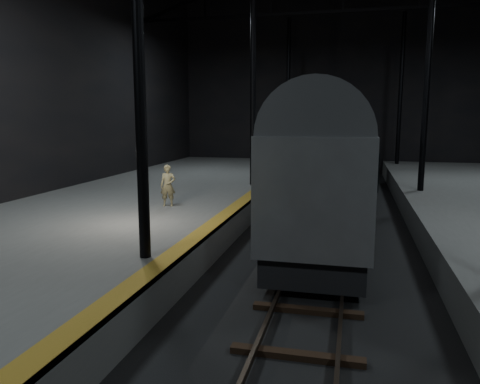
% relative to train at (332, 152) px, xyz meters
% --- Properties ---
extents(ground, '(44.00, 44.00, 0.00)m').
position_rel_train_xyz_m(ground, '(0.00, -5.82, -2.81)').
color(ground, black).
rests_on(ground, ground).
extents(platform_left, '(9.00, 43.80, 1.00)m').
position_rel_train_xyz_m(platform_left, '(-7.50, -5.82, -2.31)').
color(platform_left, '#575855').
rests_on(platform_left, ground).
extents(tactile_strip, '(0.50, 43.80, 0.01)m').
position_rel_train_xyz_m(tactile_strip, '(-3.25, -5.82, -1.80)').
color(tactile_strip, olive).
rests_on(tactile_strip, platform_left).
extents(track, '(2.40, 43.00, 0.24)m').
position_rel_train_xyz_m(track, '(0.00, -5.82, -2.74)').
color(track, '#3F3328').
rests_on(track, ground).
extents(train, '(2.82, 18.82, 5.03)m').
position_rel_train_xyz_m(train, '(0.00, 0.00, 0.00)').
color(train, '#9EA1A6').
rests_on(train, ground).
extents(woman, '(0.62, 0.47, 1.52)m').
position_rel_train_xyz_m(woman, '(-5.67, -3.83, -1.05)').
color(woman, '#998C5D').
rests_on(woman, platform_left).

